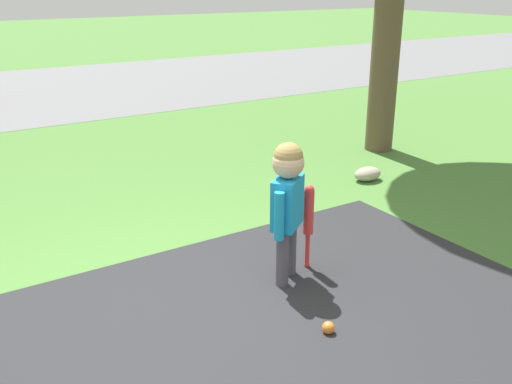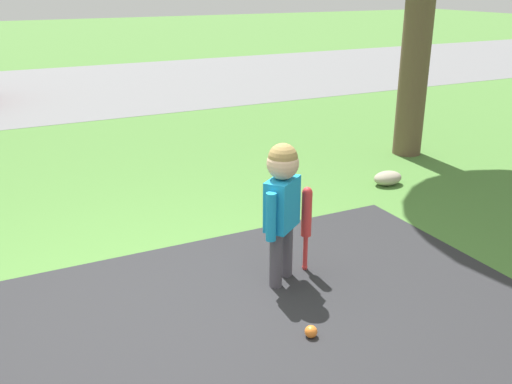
{
  "view_description": "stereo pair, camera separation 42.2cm",
  "coord_description": "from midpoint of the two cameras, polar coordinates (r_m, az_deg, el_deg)",
  "views": [
    {
      "loc": [
        -1.14,
        -2.82,
        2.03
      ],
      "look_at": [
        0.99,
        0.52,
        0.54
      ],
      "focal_mm": 40.0,
      "sensor_mm": 36.0,
      "label": 1
    },
    {
      "loc": [
        -0.77,
        -3.02,
        2.03
      ],
      "look_at": [
        0.99,
        0.52,
        0.54
      ],
      "focal_mm": 40.0,
      "sensor_mm": 36.0,
      "label": 2
    }
  ],
  "objects": [
    {
      "name": "ground_plane",
      "position": [
        3.68,
        -12.38,
        -13.44
      ],
      "size": [
        60.0,
        60.0,
        0.0
      ],
      "primitive_type": "plane",
      "color": "#477533"
    },
    {
      "name": "child",
      "position": [
        3.86,
        0.06,
        -0.19
      ],
      "size": [
        0.35,
        0.29,
        1.02
      ],
      "rotation": [
        0.0,
        0.0,
        0.64
      ],
      "color": "#4C4751",
      "rests_on": "ground"
    },
    {
      "name": "baseball_bat",
      "position": [
        4.13,
        2.37,
        -2.37
      ],
      "size": [
        0.08,
        0.08,
        0.65
      ],
      "color": "red",
      "rests_on": "ground"
    },
    {
      "name": "sports_ball",
      "position": [
        3.56,
        3.81,
        -13.49
      ],
      "size": [
        0.08,
        0.08,
        0.08
      ],
      "color": "orange",
      "rests_on": "ground"
    },
    {
      "name": "edging_rock",
      "position": [
        6.16,
        9.19,
        1.77
      ],
      "size": [
        0.32,
        0.22,
        0.15
      ],
      "color": "#9E937F",
      "rests_on": "ground"
    }
  ]
}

